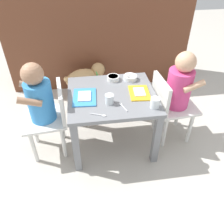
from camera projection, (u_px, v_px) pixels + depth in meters
ground_plane at (112, 140)px, 1.79m from camera, size 7.00×7.00×0.00m
kitchen_cabinet_back at (98, 33)px, 2.25m from camera, size 1.74×0.35×0.99m
dining_table at (112, 103)px, 1.57m from camera, size 0.58×0.53×0.43m
seated_child_left at (42, 101)px, 1.46m from camera, size 0.31×0.31×0.70m
seated_child_right at (177, 89)px, 1.57m from camera, size 0.30×0.30×0.70m
dog at (85, 77)px, 2.16m from camera, size 0.41×0.27×0.31m
food_tray_left at (85, 97)px, 1.49m from camera, size 0.16×0.21×0.02m
food_tray_right at (139, 93)px, 1.53m from camera, size 0.14×0.19×0.02m
water_cup_left at (155, 103)px, 1.40m from camera, size 0.06×0.06×0.07m
water_cup_right at (109, 100)px, 1.43m from camera, size 0.06×0.06×0.06m
cereal_bowl_left_side at (113, 78)px, 1.67m from camera, size 0.09×0.09×0.03m
veggie_bowl_far at (130, 77)px, 1.67m from camera, size 0.10×0.10×0.03m
spoon_by_left_tray at (123, 106)px, 1.42m from camera, size 0.04×0.10×0.01m
spoon_by_right_tray at (100, 115)px, 1.35m from camera, size 0.10×0.05×0.01m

